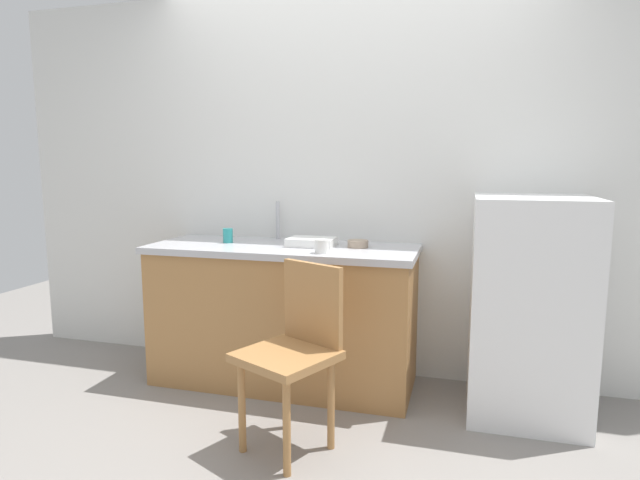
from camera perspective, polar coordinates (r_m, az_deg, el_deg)
name	(u,v)px	position (r m, az deg, el deg)	size (l,w,h in m)	color
ground_plane	(305,439)	(2.80, -1.65, -20.92)	(8.00, 8.00, 0.00)	gray
back_wall	(350,184)	(3.41, 3.30, 6.08)	(4.80, 0.10, 2.47)	silver
cabinet_base	(284,317)	(3.31, -3.98, -8.41)	(1.60, 0.60, 0.83)	#A87542
countertop	(283,249)	(3.21, -4.06, -0.94)	(1.64, 0.64, 0.04)	#B7B7BC
faucet	(278,220)	(3.46, -4.63, 2.15)	(0.02, 0.02, 0.25)	#B7B7BC
refrigerator	(528,307)	(3.08, 21.80, -6.76)	(0.61, 0.64, 1.20)	white
chair	(295,347)	(2.55, -2.72, -11.59)	(0.53, 0.53, 0.89)	#A87542
dish_tray	(312,242)	(3.17, -0.92, -0.21)	(0.28, 0.20, 0.05)	white
terracotta_bowl	(358,244)	(3.13, 4.16, -0.41)	(0.12, 0.12, 0.04)	gray
cup_white	(322,246)	(2.91, 0.18, -0.69)	(0.08, 0.08, 0.08)	white
cup_teal	(228,236)	(3.35, -10.02, 0.48)	(0.06, 0.06, 0.09)	teal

